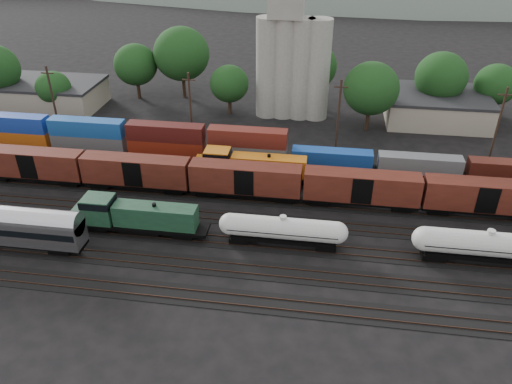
# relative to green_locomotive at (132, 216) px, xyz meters

# --- Properties ---
(ground) EXTENTS (600.00, 600.00, 0.00)m
(ground) POSITION_rel_green_locomotive_xyz_m (12.37, 5.00, -2.55)
(ground) COLOR black
(tracks) EXTENTS (180.00, 33.20, 0.20)m
(tracks) POSITION_rel_green_locomotive_xyz_m (12.37, 5.00, -2.51)
(tracks) COLOR black
(tracks) RESTS_ON ground
(green_locomotive) EXTENTS (16.90, 2.98, 4.47)m
(green_locomotive) POSITION_rel_green_locomotive_xyz_m (0.00, 0.00, 0.00)
(green_locomotive) COLOR black
(green_locomotive) RESTS_ON ground
(tank_car_a) EXTENTS (15.17, 2.72, 3.97)m
(tank_car_a) POSITION_rel_green_locomotive_xyz_m (18.36, 0.00, -0.17)
(tank_car_a) COLOR silver
(tank_car_a) RESTS_ON ground
(tank_car_b) EXTENTS (16.45, 2.95, 4.31)m
(tank_car_b) POSITION_rel_green_locomotive_xyz_m (41.21, 0.00, 0.02)
(tank_car_b) COLOR silver
(tank_car_b) RESTS_ON ground
(orange_locomotive) EXTENTS (17.82, 2.97, 4.45)m
(orange_locomotive) POSITION_rel_green_locomotive_xyz_m (11.82, 15.00, -0.01)
(orange_locomotive) COLOR black
(orange_locomotive) RESTS_ON ground
(boxcar_string) EXTENTS (169.00, 2.90, 4.20)m
(boxcar_string) POSITION_rel_green_locomotive_xyz_m (27.70, 10.00, 0.57)
(boxcar_string) COLOR black
(boxcar_string) RESTS_ON ground
(container_wall) EXTENTS (187.00, 2.60, 5.80)m
(container_wall) POSITION_rel_green_locomotive_xyz_m (27.33, 20.00, 0.16)
(container_wall) COLOR black
(container_wall) RESTS_ON ground
(grain_silo) EXTENTS (13.40, 5.00, 29.00)m
(grain_silo) POSITION_rel_green_locomotive_xyz_m (15.66, 41.00, 8.70)
(grain_silo) COLOR gray
(grain_silo) RESTS_ON ground
(industrial_sheds) EXTENTS (119.38, 17.26, 5.10)m
(industrial_sheds) POSITION_rel_green_locomotive_xyz_m (19.00, 40.25, 0.01)
(industrial_sheds) COLOR #9E937F
(industrial_sheds) RESTS_ON ground
(tree_band) EXTENTS (162.91, 22.14, 14.55)m
(tree_band) POSITION_rel_green_locomotive_xyz_m (15.23, 43.39, 5.03)
(tree_band) COLOR black
(tree_band) RESTS_ON ground
(utility_poles) EXTENTS (122.20, 0.36, 12.00)m
(utility_poles) POSITION_rel_green_locomotive_xyz_m (12.37, 27.00, 3.66)
(utility_poles) COLOR black
(utility_poles) RESTS_ON ground
(distant_hills) EXTENTS (860.00, 286.00, 130.00)m
(distant_hills) POSITION_rel_green_locomotive_xyz_m (36.29, 265.00, -23.12)
(distant_hills) COLOR #59665B
(distant_hills) RESTS_ON ground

